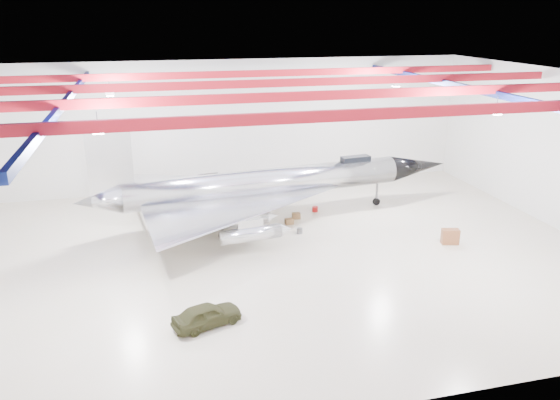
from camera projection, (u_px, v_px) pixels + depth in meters
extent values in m
plane|color=beige|center=(283.00, 253.00, 34.98)|extent=(40.00, 40.00, 0.00)
plane|color=silver|center=(240.00, 125.00, 46.98)|extent=(40.00, 0.00, 40.00)
plane|color=#0A0F38|center=(284.00, 79.00, 31.43)|extent=(40.00, 40.00, 0.00)
cube|color=maroon|center=(336.00, 116.00, 23.36)|extent=(39.50, 0.25, 0.50)
cube|color=maroon|center=(298.00, 96.00, 28.87)|extent=(39.50, 0.25, 0.50)
cube|color=maroon|center=(272.00, 83.00, 34.38)|extent=(39.50, 0.25, 0.50)
cube|color=maroon|center=(253.00, 74.00, 39.89)|extent=(39.50, 0.25, 0.50)
cube|color=#0C1648|center=(65.00, 102.00, 28.96)|extent=(0.25, 29.50, 0.40)
cube|color=#0C1648|center=(467.00, 88.00, 34.48)|extent=(0.25, 29.50, 0.40)
cube|color=silver|center=(98.00, 130.00, 24.04)|extent=(0.55, 0.55, 0.25)
cube|color=silver|center=(496.00, 111.00, 28.64)|extent=(0.55, 0.55, 0.25)
cube|color=silver|center=(110.00, 93.00, 35.06)|extent=(0.55, 0.55, 0.25)
cube|color=silver|center=(396.00, 84.00, 39.66)|extent=(0.55, 0.55, 0.25)
cylinder|color=silver|center=(267.00, 183.00, 39.76)|extent=(20.67, 4.40, 2.06)
cone|color=black|center=(417.00, 166.00, 44.05)|extent=(5.34, 2.63, 2.06)
cone|color=silver|center=(97.00, 201.00, 35.82)|extent=(3.30, 2.40, 2.06)
cube|color=silver|center=(110.00, 160.00, 35.30)|extent=(2.88, 0.45, 4.63)
cube|color=black|center=(356.00, 160.00, 41.82)|extent=(2.34, 1.08, 0.51)
cylinder|color=silver|center=(251.00, 234.00, 34.19)|extent=(3.99, 1.37, 0.93)
cylinder|color=silver|center=(239.00, 221.00, 36.47)|extent=(3.99, 1.37, 0.93)
cylinder|color=silver|center=(216.00, 194.00, 41.93)|extent=(3.99, 1.37, 0.93)
cylinder|color=silver|center=(208.00, 184.00, 44.21)|extent=(3.99, 1.37, 0.93)
cylinder|color=#59595B|center=(377.00, 194.00, 43.48)|extent=(0.19, 0.19, 1.85)
cylinder|color=black|center=(376.00, 202.00, 43.69)|extent=(0.60, 0.29, 0.58)
cylinder|color=#59595B|center=(222.00, 227.00, 36.74)|extent=(0.19, 0.19, 1.85)
cylinder|color=black|center=(223.00, 236.00, 36.95)|extent=(0.60, 0.29, 0.58)
cylinder|color=#59595B|center=(205.00, 204.00, 41.30)|extent=(0.19, 0.19, 1.85)
cylinder|color=black|center=(205.00, 211.00, 41.51)|extent=(0.60, 0.29, 0.58)
imported|color=#35351A|center=(207.00, 315.00, 26.66)|extent=(3.71, 2.43, 1.17)
cube|color=brown|center=(450.00, 237.00, 36.23)|extent=(1.23, 0.83, 1.03)
cube|color=olive|center=(178.00, 240.00, 36.59)|extent=(0.50, 0.41, 0.34)
cube|color=#9D0F0F|center=(252.00, 216.00, 40.89)|extent=(0.57, 0.48, 0.35)
cylinder|color=#59595B|center=(300.00, 231.00, 38.08)|extent=(0.47, 0.47, 0.37)
cube|color=olive|center=(296.00, 216.00, 40.86)|extent=(0.62, 0.51, 0.41)
cube|color=#59595B|center=(149.00, 219.00, 40.32)|extent=(0.51, 0.47, 0.29)
cylinder|color=#9D0F0F|center=(315.00, 209.00, 42.27)|extent=(0.49, 0.49, 0.41)
cube|color=olive|center=(289.00, 221.00, 39.76)|extent=(0.62, 0.52, 0.40)
cylinder|color=#59595B|center=(249.00, 209.00, 42.41)|extent=(0.37, 0.37, 0.31)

